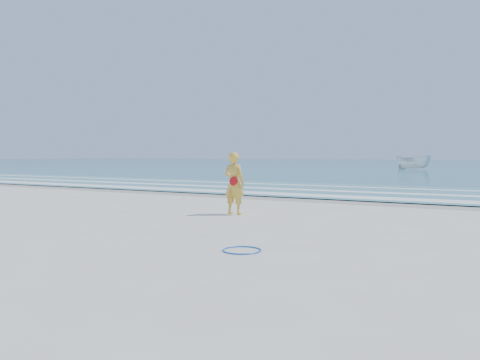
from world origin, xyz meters
The scene contains 10 objects.
ground centered at (0.00, 0.00, 0.00)m, with size 400.00×400.00×0.00m, color silver.
wet_sand centered at (0.00, 9.00, 0.00)m, with size 400.00×2.40×0.00m, color #B2A893.
ocean centered at (0.00, 105.00, 0.02)m, with size 400.00×190.00×0.04m, color #19727F.
shallow centered at (0.00, 14.00, 0.04)m, with size 400.00×10.00×0.01m, color #59B7AD.
foam_near centered at (0.00, 10.30, 0.05)m, with size 400.00×1.40×0.01m, color white.
foam_mid centered at (0.00, 13.20, 0.05)m, with size 400.00×0.90×0.01m, color white.
foam_far centered at (0.00, 16.50, 0.05)m, with size 400.00×0.60×0.01m, color white.
hoop centered at (3.26, -1.26, 0.01)m, with size 0.73×0.73×0.03m, color blue.
boat centered at (-2.51, 53.27, 0.96)m, with size 1.79×4.76×1.84m, color white.
woman centered at (0.45, 3.31, 0.94)m, with size 0.71×0.49×1.87m.
Camera 1 is at (7.46, -8.74, 1.77)m, focal length 35.00 mm.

